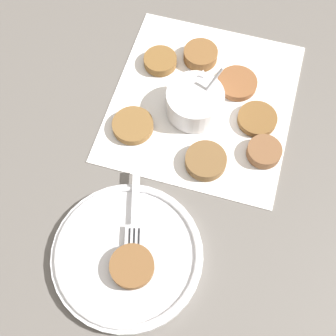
# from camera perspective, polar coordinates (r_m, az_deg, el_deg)

# --- Properties ---
(ground_plane) EXTENTS (4.00, 4.00, 0.00)m
(ground_plane) POSITION_cam_1_polar(r_m,az_deg,el_deg) (0.85, 5.07, 6.91)
(ground_plane) COLOR #605B56
(napkin) EXTENTS (0.35, 0.32, 0.00)m
(napkin) POSITION_cam_1_polar(r_m,az_deg,el_deg) (0.86, 4.23, 8.11)
(napkin) COLOR white
(napkin) RESTS_ON ground_plane
(sauce_bowl) EXTENTS (0.11, 0.10, 0.09)m
(sauce_bowl) POSITION_cam_1_polar(r_m,az_deg,el_deg) (0.83, 3.29, 7.99)
(sauce_bowl) COLOR silver
(sauce_bowl) RESTS_ON napkin
(fritter_0) EXTENTS (0.07, 0.07, 0.02)m
(fritter_0) POSITION_cam_1_polar(r_m,az_deg,el_deg) (0.79, 4.62, 0.88)
(fritter_0) COLOR brown
(fritter_0) RESTS_ON napkin
(fritter_1) EXTENTS (0.06, 0.06, 0.02)m
(fritter_1) POSITION_cam_1_polar(r_m,az_deg,el_deg) (0.90, -0.95, 12.92)
(fritter_1) COLOR brown
(fritter_1) RESTS_ON napkin
(fritter_2) EXTENTS (0.07, 0.07, 0.01)m
(fritter_2) POSITION_cam_1_polar(r_m,az_deg,el_deg) (0.82, -4.31, 5.19)
(fritter_2) COLOR brown
(fritter_2) RESTS_ON napkin
(fritter_3) EXTENTS (0.07, 0.07, 0.01)m
(fritter_3) POSITION_cam_1_polar(r_m,az_deg,el_deg) (0.85, 10.87, 6.12)
(fritter_3) COLOR brown
(fritter_3) RESTS_ON napkin
(fritter_4) EXTENTS (0.06, 0.06, 0.02)m
(fritter_4) POSITION_cam_1_polar(r_m,az_deg,el_deg) (0.91, 3.99, 13.59)
(fritter_4) COLOR brown
(fritter_4) RESTS_ON napkin
(fritter_5) EXTENTS (0.07, 0.07, 0.01)m
(fritter_5) POSITION_cam_1_polar(r_m,az_deg,el_deg) (0.88, 8.43, 10.19)
(fritter_5) COLOR brown
(fritter_5) RESTS_ON napkin
(fritter_6) EXTENTS (0.06, 0.06, 0.02)m
(fritter_6) POSITION_cam_1_polar(r_m,az_deg,el_deg) (0.81, 11.63, 1.97)
(fritter_6) COLOR brown
(fritter_6) RESTS_ON napkin
(serving_plate) EXTENTS (0.23, 0.23, 0.02)m
(serving_plate) POSITION_cam_1_polar(r_m,az_deg,el_deg) (0.73, -5.00, -10.50)
(serving_plate) COLOR silver
(serving_plate) RESTS_ON ground_plane
(fritter_on_plate) EXTENTS (0.07, 0.07, 0.01)m
(fritter_on_plate) POSITION_cam_1_polar(r_m,az_deg,el_deg) (0.71, -4.42, -11.86)
(fritter_on_plate) COLOR brown
(fritter_on_plate) RESTS_ON serving_plate
(fork) EXTENTS (0.16, 0.06, 0.00)m
(fork) POSITION_cam_1_polar(r_m,az_deg,el_deg) (0.73, -4.08, -6.86)
(fork) COLOR silver
(fork) RESTS_ON serving_plate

